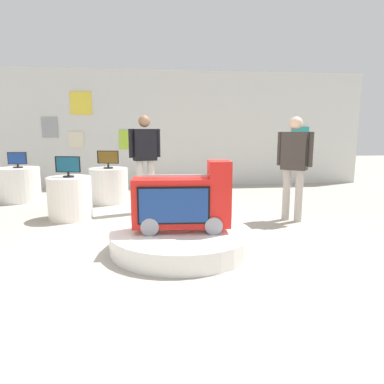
{
  "coord_description": "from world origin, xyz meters",
  "views": [
    {
      "loc": [
        -0.08,
        -4.11,
        1.41
      ],
      "look_at": [
        0.44,
        0.31,
        0.63
      ],
      "focal_mm": 32.41,
      "sensor_mm": 36.0,
      "label": 1
    }
  ],
  "objects": [
    {
      "name": "display_pedestal_left_rear",
      "position": [
        -1.41,
        1.62,
        0.34
      ],
      "size": [
        0.7,
        0.7,
        0.69
      ],
      "primitive_type": "cylinder",
      "color": "white",
      "rests_on": "ground"
    },
    {
      "name": "tv_on_left_rear",
      "position": [
        -1.41,
        1.61,
        0.87
      ],
      "size": [
        0.4,
        0.17,
        0.33
      ],
      "color": "black",
      "rests_on": "display_pedestal_left_rear"
    },
    {
      "name": "display_pedestal_right_rear",
      "position": [
        -0.93,
        2.91,
        0.34
      ],
      "size": [
        0.76,
        0.76,
        0.69
      ],
      "primitive_type": "cylinder",
      "color": "white",
      "rests_on": "ground"
    },
    {
      "name": "shopper_browsing_near_truck",
      "position": [
        2.14,
        1.07,
        0.96
      ],
      "size": [
        0.45,
        0.4,
        1.64
      ],
      "color": "#B2ADA3",
      "rests_on": "ground"
    },
    {
      "name": "tv_on_right_rear",
      "position": [
        -0.93,
        2.91,
        0.88
      ],
      "size": [
        0.42,
        0.19,
        0.35
      ],
      "color": "black",
      "rests_on": "display_pedestal_right_rear"
    },
    {
      "name": "ground_plane",
      "position": [
        0.0,
        0.0,
        0.0
      ],
      "size": [
        30.0,
        30.0,
        0.0
      ],
      "primitive_type": "plane",
      "color": "#A8A091"
    },
    {
      "name": "main_display_pedestal",
      "position": [
        0.26,
        -0.1,
        0.12
      ],
      "size": [
        1.71,
        1.71,
        0.23
      ],
      "primitive_type": "cylinder",
      "color": "white",
      "rests_on": "ground"
    },
    {
      "name": "tv_on_center_rear",
      "position": [
        -2.76,
        3.23,
        0.85
      ],
      "size": [
        0.37,
        0.19,
        0.32
      ],
      "color": "black",
      "rests_on": "display_pedestal_center_rear"
    },
    {
      "name": "shopper_browsing_rear",
      "position": [
        -0.19,
        1.93,
        0.99
      ],
      "size": [
        0.54,
        0.3,
        1.68
      ],
      "color": "#B2ADA3",
      "rests_on": "ground"
    },
    {
      "name": "back_wall_display",
      "position": [
        -0.01,
        4.91,
        1.46
      ],
      "size": [
        11.08,
        0.13,
        2.93
      ],
      "color": "silver",
      "rests_on": "ground"
    },
    {
      "name": "novelty_firetruck_tv",
      "position": [
        0.29,
        -0.11,
        0.58
      ],
      "size": [
        1.17,
        0.47,
        0.84
      ],
      "color": "gray",
      "rests_on": "main_display_pedestal"
    },
    {
      "name": "display_pedestal_center_rear",
      "position": [
        -2.76,
        3.23,
        0.34
      ],
      "size": [
        0.81,
        0.81,
        0.69
      ],
      "primitive_type": "cylinder",
      "color": "white",
      "rests_on": "ground"
    }
  ]
}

